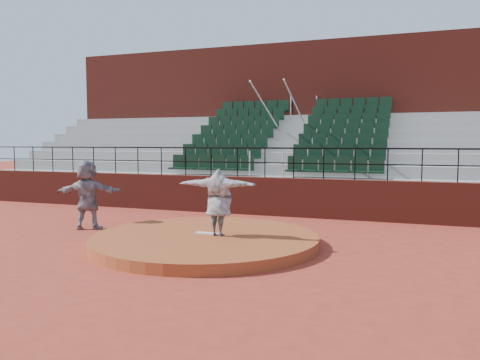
# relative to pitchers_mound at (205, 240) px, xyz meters

# --- Properties ---
(ground) EXTENTS (90.00, 90.00, 0.00)m
(ground) POSITION_rel_pitchers_mound_xyz_m (0.00, 0.00, -0.12)
(ground) COLOR #A23524
(ground) RESTS_ON ground
(pitchers_mound) EXTENTS (5.50, 5.50, 0.25)m
(pitchers_mound) POSITION_rel_pitchers_mound_xyz_m (0.00, 0.00, 0.00)
(pitchers_mound) COLOR #A14A24
(pitchers_mound) RESTS_ON ground
(pitching_rubber) EXTENTS (0.60, 0.15, 0.03)m
(pitching_rubber) POSITION_rel_pitchers_mound_xyz_m (0.00, 0.15, 0.14)
(pitching_rubber) COLOR white
(pitching_rubber) RESTS_ON pitchers_mound
(boundary_wall) EXTENTS (24.00, 0.30, 1.30)m
(boundary_wall) POSITION_rel_pitchers_mound_xyz_m (0.00, 5.00, 0.53)
(boundary_wall) COLOR maroon
(boundary_wall) RESTS_ON ground
(wall_railing) EXTENTS (24.04, 0.05, 1.03)m
(wall_railing) POSITION_rel_pitchers_mound_xyz_m (0.00, 5.00, 1.90)
(wall_railing) COLOR black
(wall_railing) RESTS_ON boundary_wall
(seating_deck) EXTENTS (24.00, 5.97, 4.63)m
(seating_deck) POSITION_rel_pitchers_mound_xyz_m (0.00, 8.65, 1.32)
(seating_deck) COLOR gray
(seating_deck) RESTS_ON ground
(press_box_facade) EXTENTS (24.00, 3.00, 7.10)m
(press_box_facade) POSITION_rel_pitchers_mound_xyz_m (0.00, 12.60, 3.43)
(press_box_facade) COLOR maroon
(press_box_facade) RESTS_ON ground
(pitcher) EXTENTS (2.00, 0.58, 1.62)m
(pitcher) POSITION_rel_pitchers_mound_xyz_m (0.33, 0.06, 0.93)
(pitcher) COLOR black
(pitcher) RESTS_ON pitchers_mound
(fielder) EXTENTS (1.95, 1.18, 2.00)m
(fielder) POSITION_rel_pitchers_mound_xyz_m (-4.05, 0.82, 0.88)
(fielder) COLOR black
(fielder) RESTS_ON ground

